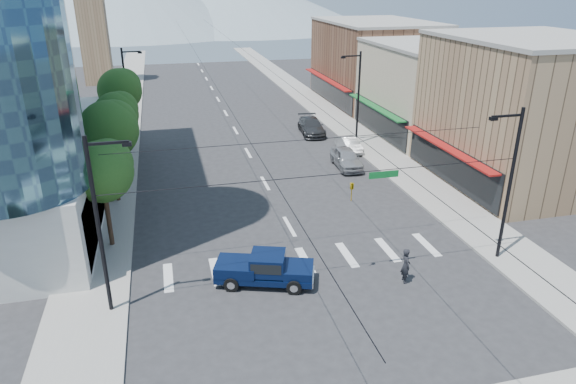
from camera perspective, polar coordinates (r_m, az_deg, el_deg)
name	(u,v)px	position (r m, az deg, el deg)	size (l,w,h in m)	color
ground	(316,273)	(28.99, 3.09, -8.98)	(160.00, 160.00, 0.00)	#28282B
sidewalk_left	(124,114)	(65.48, -17.74, 8.21)	(4.00, 120.00, 0.15)	gray
sidewalk_right	(315,104)	(68.16, 3.03, 9.78)	(4.00, 120.00, 0.15)	gray
shop_near	(526,113)	(44.41, 24.93, 7.94)	(12.00, 14.00, 11.00)	#8C6B4C
shop_mid	(435,91)	(55.93, 16.02, 10.75)	(12.00, 14.00, 9.00)	tan
shop_far	(374,63)	(69.97, 9.59, 13.95)	(12.00, 18.00, 10.00)	brown
clock_tower	(91,12)	(86.15, -21.07, 18.20)	(4.80, 4.80, 20.40)	#8C6B4C
tree_near	(104,169)	(31.56, -19.78, 2.42)	(3.65, 3.64, 6.71)	black
tree_midnear	(111,128)	(38.06, -19.09, 6.79)	(4.09, 4.09, 7.52)	black
tree_midfar	(118,112)	(44.97, -18.40, 8.38)	(3.65, 3.64, 6.71)	black
tree_far	(121,89)	(51.68, -18.06, 10.84)	(4.09, 4.09, 7.52)	black
signal_rig	(327,204)	(26.04, 4.34, -1.31)	(21.80, 0.20, 9.00)	black
lamp_pole_nw	(128,90)	(54.62, -17.40, 10.81)	(2.00, 0.25, 9.00)	black
lamp_pole_ne	(357,95)	(50.08, 7.69, 10.62)	(2.00, 0.25, 9.00)	black
pickup_truck	(264,268)	(27.63, -2.67, -8.44)	(5.58, 3.45, 1.79)	#071336
pedestrian	(406,265)	(28.41, 12.95, -7.96)	(0.73, 0.48, 2.00)	black
parked_car_near	(346,158)	(44.70, 6.51, 3.75)	(1.97, 4.89, 1.67)	#999A9E
parked_car_mid	(349,144)	(49.10, 6.80, 5.27)	(1.42, 4.06, 1.34)	silver
parked_car_far	(311,126)	(54.45, 2.62, 7.30)	(2.29, 5.64, 1.64)	#323335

